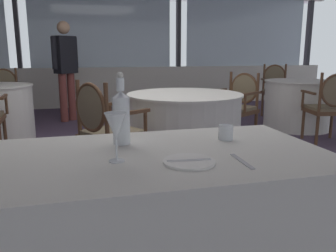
# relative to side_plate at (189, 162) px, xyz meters

# --- Properties ---
(ground_plane) EXTENTS (14.91, 14.91, 0.00)m
(ground_plane) POSITION_rel_side_plate_xyz_m (0.15, 2.13, -0.75)
(ground_plane) COLOR #47384C
(window_wall_far) EXTENTS (10.67, 0.14, 2.64)m
(window_wall_far) POSITION_rel_side_plate_xyz_m (0.15, 6.44, 0.31)
(window_wall_far) COLOR silver
(window_wall_far) RESTS_ON ground_plane
(foreground_table) EXTENTS (1.52, 0.84, 0.74)m
(foreground_table) POSITION_rel_side_plate_xyz_m (-0.11, 0.16, -0.38)
(foreground_table) COLOR silver
(foreground_table) RESTS_ON ground_plane
(side_plate) EXTENTS (0.21, 0.21, 0.01)m
(side_plate) POSITION_rel_side_plate_xyz_m (0.00, 0.00, 0.00)
(side_plate) COLOR white
(side_plate) RESTS_ON foreground_table
(butter_knife) EXTENTS (0.18, 0.04, 0.00)m
(butter_knife) POSITION_rel_side_plate_xyz_m (0.00, 0.00, 0.01)
(butter_knife) COLOR silver
(butter_knife) RESTS_ON foreground_table
(dinner_fork) EXTENTS (0.02, 0.20, 0.00)m
(dinner_fork) POSITION_rel_side_plate_xyz_m (0.21, -0.04, -0.00)
(dinner_fork) COLOR silver
(dinner_fork) RESTS_ON foreground_table
(water_bottle) EXTENTS (0.08, 0.08, 0.34)m
(water_bottle) POSITION_rel_side_plate_xyz_m (-0.22, 0.36, 0.13)
(water_bottle) COLOR white
(water_bottle) RESTS_ON foreground_table
(wine_glass) EXTENTS (0.09, 0.09, 0.20)m
(wine_glass) POSITION_rel_side_plate_xyz_m (-0.27, 0.09, 0.13)
(wine_glass) COLOR white
(wine_glass) RESTS_ON foreground_table
(water_tumbler) EXTENTS (0.07, 0.07, 0.07)m
(water_tumbler) POSITION_rel_side_plate_xyz_m (0.29, 0.31, 0.03)
(water_tumbler) COLOR white
(water_tumbler) RESTS_ON foreground_table
(dining_chair_0_0) EXTENTS (0.55, 0.49, 0.92)m
(dining_chair_0_0) POSITION_rel_side_plate_xyz_m (-1.57, 4.73, -0.21)
(dining_chair_0_0) COLOR brown
(dining_chair_0_0) RESTS_ON ground_plane
(background_table_1) EXTENTS (1.04, 1.04, 0.74)m
(background_table_1) POSITION_rel_side_plate_xyz_m (2.88, 3.41, -0.38)
(background_table_1) COLOR silver
(background_table_1) RESTS_ON ground_plane
(dining_chair_1_0) EXTENTS (0.60, 0.54, 0.93)m
(dining_chair_1_0) POSITION_rel_side_plate_xyz_m (2.70, 2.48, -0.21)
(dining_chair_1_0) COLOR brown
(dining_chair_1_0) RESTS_ON ground_plane
(dining_chair_1_1) EXTENTS (0.60, 0.54, 0.96)m
(dining_chair_1_1) POSITION_rel_side_plate_xyz_m (3.07, 4.33, -0.18)
(dining_chair_1_1) COLOR brown
(dining_chair_1_1) RESTS_ON ground_plane
(background_table_2) EXTENTS (1.22, 1.22, 0.74)m
(background_table_2) POSITION_rel_side_plate_xyz_m (0.68, 2.23, -0.38)
(background_table_2) COLOR silver
(background_table_2) RESTS_ON ground_plane
(dining_chair_2_0) EXTENTS (0.63, 0.65, 0.94)m
(dining_chair_2_0) POSITION_rel_side_plate_xyz_m (-0.21, 1.69, -0.19)
(dining_chair_2_0) COLOR brown
(dining_chair_2_0) RESTS_ON ground_plane
(dining_chair_2_1) EXTENTS (0.63, 0.65, 0.92)m
(dining_chair_2_1) POSITION_rel_side_plate_xyz_m (1.56, 2.76, -0.20)
(dining_chair_2_1) COLOR brown
(dining_chair_2_1) RESTS_ON ground_plane
(diner_person_0) EXTENTS (0.42, 0.39, 1.68)m
(diner_person_0) POSITION_rel_side_plate_xyz_m (-0.59, 4.94, 0.21)
(diner_person_0) COLOR brown
(diner_person_0) RESTS_ON ground_plane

